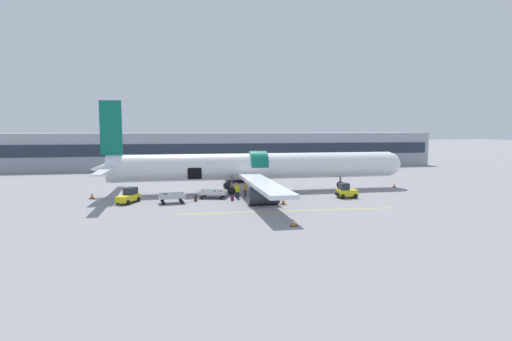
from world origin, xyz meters
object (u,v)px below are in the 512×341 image
baggage_cart_loading (214,194)px  baggage_cart_queued (173,198)px  ground_crew_loader_b (236,189)px  suitcase_on_tarmac_upright (232,198)px  suitcase_on_tarmac_spare (196,199)px  ground_crew_loader_a (250,191)px  baggage_tug_lead (346,192)px  ground_crew_driver (245,189)px  ground_crew_helper (253,193)px  ground_crew_supervisor (238,191)px  airplane (253,167)px  baggage_tug_mid (129,196)px

baggage_cart_loading → baggage_cart_queued: size_ratio=1.10×
ground_crew_loader_b → suitcase_on_tarmac_upright: bearing=-109.0°
suitcase_on_tarmac_spare → ground_crew_loader_a: bearing=4.1°
baggage_cart_loading → ground_crew_loader_b: (2.72, 0.28, 0.46)m
baggage_tug_lead → ground_crew_driver: bearing=163.2°
baggage_cart_loading → ground_crew_driver: ground_crew_driver is taller
baggage_cart_queued → ground_crew_helper: size_ratio=2.33×
baggage_cart_loading → ground_crew_supervisor: bearing=-18.9°
ground_crew_loader_a → ground_crew_loader_b: size_ratio=0.99×
airplane → suitcase_on_tarmac_spare: airplane is taller
baggage_tug_lead → suitcase_on_tarmac_spare: bearing=176.2°
ground_crew_loader_b → baggage_cart_queued: bearing=-160.8°
ground_crew_driver → suitcase_on_tarmac_spare: 6.59m
ground_crew_helper → baggage_tug_mid: bearing=174.4°
baggage_tug_mid → ground_crew_loader_b: bearing=6.7°
baggage_cart_loading → ground_crew_supervisor: size_ratio=2.49×
ground_crew_helper → suitcase_on_tarmac_upright: size_ratio=2.15×
baggage_tug_lead → suitcase_on_tarmac_spare: (-17.71, 1.17, -0.43)m
baggage_tug_lead → baggage_tug_mid: bearing=176.2°
ground_crew_loader_a → ground_crew_supervisor: bearing=168.5°
baggage_tug_mid → baggage_cart_queued: baggage_tug_mid is taller
airplane → baggage_tug_mid: size_ratio=12.01×
airplane → ground_crew_loader_b: airplane is taller
ground_crew_loader_b → ground_crew_helper: (1.54, -2.80, -0.07)m
ground_crew_helper → suitcase_on_tarmac_upright: bearing=170.3°
airplane → ground_crew_loader_a: airplane is taller
airplane → baggage_cart_loading: size_ratio=9.76×
ground_crew_loader_b → ground_crew_helper: ground_crew_loader_b is taller
baggage_cart_loading → suitcase_on_tarmac_upright: 2.85m
airplane → suitcase_on_tarmac_spare: size_ratio=58.55×
ground_crew_loader_b → suitcase_on_tarmac_upright: 2.61m
baggage_tug_lead → ground_crew_loader_b: size_ratio=1.41×
ground_crew_loader_b → ground_crew_driver: bearing=18.1°
baggage_tug_mid → ground_crew_loader_b: ground_crew_loader_b is taller
ground_crew_loader_b → suitcase_on_tarmac_spare: 5.37m
baggage_tug_mid → ground_crew_driver: ground_crew_driver is taller
ground_crew_driver → baggage_tug_lead: bearing=-16.8°
airplane → ground_crew_helper: 7.22m
baggage_cart_loading → ground_crew_supervisor: 2.92m
baggage_tug_lead → suitcase_on_tarmac_upright: 13.59m
baggage_cart_loading → ground_crew_loader_a: (4.10, -1.21, 0.45)m
airplane → ground_crew_helper: size_ratio=25.12×
baggage_cart_loading → ground_crew_helper: size_ratio=2.57×
ground_crew_driver → baggage_cart_queued: bearing=-160.9°
ground_crew_supervisor → suitcase_on_tarmac_spare: size_ratio=2.41×
ground_crew_loader_a → baggage_cart_queued: bearing=-172.8°
baggage_tug_mid → suitcase_on_tarmac_spare: baggage_tug_mid is taller
ground_crew_helper → suitcase_on_tarmac_upright: ground_crew_helper is taller
baggage_tug_mid → ground_crew_loader_a: ground_crew_loader_a is taller
airplane → ground_crew_driver: bearing=-115.1°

